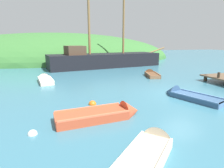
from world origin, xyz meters
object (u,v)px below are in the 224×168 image
at_px(rowboat_far, 151,75).
at_px(rowboat_near_dock, 105,115).
at_px(rowboat_outer_left, 45,80).
at_px(buoy_orange, 92,104).
at_px(rowboat_center, 186,96).
at_px(buoy_white, 33,134).
at_px(rowboat_portside, 148,155).
at_px(sailing_ship, 105,62).

xyz_separation_m(rowboat_far, rowboat_near_dock, (-7.09, -8.99, 0.03)).
distance_m(rowboat_outer_left, buoy_orange, 7.65).
height_order(rowboat_center, buoy_white, rowboat_center).
xyz_separation_m(rowboat_center, rowboat_near_dock, (-5.57, -1.60, 0.05)).
distance_m(rowboat_outer_left, rowboat_portside, 12.78).
distance_m(rowboat_near_dock, buoy_white, 3.06).
bearing_deg(rowboat_portside, rowboat_far, 17.68).
xyz_separation_m(sailing_ship, rowboat_center, (1.34, -15.46, -0.57)).
bearing_deg(buoy_white, rowboat_near_dock, 13.50).
relative_size(rowboat_portside, buoy_white, 9.80).
xyz_separation_m(sailing_ship, buoy_white, (-7.20, -17.77, -0.65)).
bearing_deg(sailing_ship, rowboat_near_dock, -113.95).
relative_size(rowboat_near_dock, buoy_orange, 9.12).
bearing_deg(rowboat_portside, buoy_white, 100.85).
distance_m(rowboat_far, rowboat_center, 7.55).
bearing_deg(rowboat_near_dock, buoy_white, -172.34).
bearing_deg(rowboat_near_dock, rowboat_center, 10.18).
bearing_deg(buoy_orange, rowboat_outer_left, 112.23).
bearing_deg(rowboat_near_dock, rowboat_far, 45.93).
relative_size(rowboat_center, rowboat_near_dock, 0.95).
bearing_deg(rowboat_center, rowboat_outer_left, 28.62).
bearing_deg(rowboat_far, rowboat_center, -177.00).
height_order(rowboat_near_dock, buoy_orange, rowboat_near_dock).
height_order(rowboat_outer_left, buoy_orange, rowboat_outer_left).
relative_size(rowboat_outer_left, buoy_orange, 7.83).
xyz_separation_m(rowboat_near_dock, buoy_orange, (-0.22, 1.99, -0.13)).
bearing_deg(rowboat_portside, rowboat_near_dock, 55.33).
relative_size(rowboat_far, rowboat_near_dock, 0.81).
xyz_separation_m(rowboat_outer_left, rowboat_near_dock, (3.12, -9.08, 0.03)).
height_order(rowboat_center, rowboat_near_dock, rowboat_near_dock).
bearing_deg(sailing_ship, buoy_white, -122.07).
height_order(rowboat_far, rowboat_outer_left, rowboat_far).
xyz_separation_m(rowboat_center, rowboat_portside, (-5.05, -4.77, 0.00)).
height_order(buoy_white, buoy_orange, buoy_orange).
distance_m(sailing_ship, rowboat_center, 15.53).
bearing_deg(rowboat_far, rowboat_outer_left, 104.11).
relative_size(rowboat_far, rowboat_center, 0.85).
height_order(sailing_ship, rowboat_portside, sailing_ship).
bearing_deg(rowboat_far, buoy_white, 148.55).
bearing_deg(rowboat_center, rowboat_far, -32.24).
xyz_separation_m(rowboat_far, rowboat_center, (-1.51, -7.39, -0.02)).
relative_size(sailing_ship, rowboat_near_dock, 4.55).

